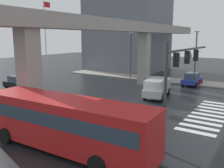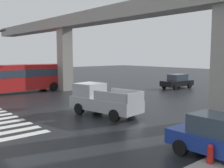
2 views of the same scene
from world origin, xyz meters
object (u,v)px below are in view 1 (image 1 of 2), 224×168
at_px(street_lamp_near_corner, 196,51).
at_px(flagpole, 46,37).
at_px(pickup_truck, 157,89).
at_px(city_bus, 66,121).
at_px(street_lamp_mid_block, 131,49).
at_px(sedan_black, 19,83).
at_px(traffic_signal_mast, 181,67).
at_px(sedan_blue, 192,79).
at_px(fire_hydrant, 200,83).

distance_m(street_lamp_near_corner, flagpole, 20.47).
bearing_deg(pickup_truck, city_bus, -178.13).
xyz_separation_m(street_lamp_mid_block, flagpole, (-9.94, 7.93, 1.88)).
bearing_deg(city_bus, sedan_black, 61.59).
height_order(sedan_black, traffic_signal_mast, traffic_signal_mast).
height_order(traffic_signal_mast, flagpole, flagpole).
bearing_deg(street_lamp_mid_block, flagpole, 141.42).
xyz_separation_m(sedan_blue, street_lamp_mid_block, (0.50, 9.74, 3.70)).
bearing_deg(traffic_signal_mast, city_bus, 138.36).
bearing_deg(city_bus, flagpole, 50.22).
distance_m(sedan_black, street_lamp_mid_block, 17.26).
bearing_deg(traffic_signal_mast, pickup_truck, 30.58).
bearing_deg(street_lamp_near_corner, street_lamp_mid_block, 90.00).
xyz_separation_m(street_lamp_mid_block, fire_hydrant, (-0.40, -10.76, -4.13)).
relative_size(pickup_truck, street_lamp_near_corner, 0.74).
relative_size(sedan_black, fire_hydrant, 5.15).
bearing_deg(traffic_signal_mast, sedan_blue, 12.38).
relative_size(sedan_black, sedan_blue, 1.01).
distance_m(city_bus, sedan_blue, 23.51).
relative_size(sedan_blue, street_lamp_mid_block, 0.60).
height_order(sedan_black, street_lamp_near_corner, street_lamp_near_corner).
bearing_deg(city_bus, sedan_blue, -1.99).
bearing_deg(fire_hydrant, city_bus, 175.54).
xyz_separation_m(sedan_blue, street_lamp_near_corner, (0.50, -0.13, 3.70)).
xyz_separation_m(street_lamp_near_corner, fire_hydrant, (-0.40, -0.90, -4.13)).
xyz_separation_m(pickup_truck, sedan_black, (-5.42, 15.90, -0.14)).
bearing_deg(flagpole, fire_hydrant, -62.96).
bearing_deg(fire_hydrant, sedan_black, 128.95).
xyz_separation_m(city_bus, traffic_signal_mast, (5.39, -4.79, 2.83)).
height_order(pickup_truck, sedan_blue, pickup_truck).
bearing_deg(sedan_blue, street_lamp_mid_block, 87.08).
height_order(street_lamp_near_corner, street_lamp_mid_block, same).
xyz_separation_m(city_bus, fire_hydrant, (23.57, -1.84, -1.29)).
xyz_separation_m(city_bus, street_lamp_near_corner, (23.97, -0.94, 2.83)).
relative_size(city_bus, sedan_black, 2.49).
relative_size(city_bus, flagpole, 0.97).
bearing_deg(street_lamp_mid_block, pickup_truck, -138.92).
relative_size(sedan_black, traffic_signal_mast, 0.50).
relative_size(city_bus, sedan_blue, 2.52).
bearing_deg(traffic_signal_mast, street_lamp_near_corner, 11.68).
bearing_deg(city_bus, street_lamp_mid_block, 20.41).
xyz_separation_m(pickup_truck, flagpole, (-0.24, 16.39, 5.45)).
relative_size(sedan_blue, street_lamp_near_corner, 0.60).
relative_size(fire_hydrant, flagpole, 0.08).
bearing_deg(fire_hydrant, street_lamp_mid_block, 87.87).
bearing_deg(street_lamp_mid_block, sedan_black, 153.78).
bearing_deg(sedan_blue, pickup_truck, 172.08).
bearing_deg(fire_hydrant, sedan_blue, 95.35).
distance_m(street_lamp_mid_block, fire_hydrant, 11.53).
distance_m(traffic_signal_mast, street_lamp_near_corner, 18.98).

